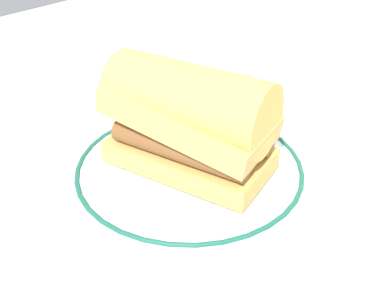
% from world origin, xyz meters
% --- Properties ---
extents(ground_plane, '(1.50, 1.50, 0.00)m').
position_xyz_m(ground_plane, '(0.00, 0.00, 0.00)').
color(ground_plane, silver).
extents(plate, '(0.30, 0.30, 0.01)m').
position_xyz_m(plate, '(0.00, 0.02, 0.01)').
color(plate, white).
rests_on(plate, ground_plane).
extents(sausage_sandwich, '(0.20, 0.13, 0.13)m').
position_xyz_m(sausage_sandwich, '(0.00, 0.02, 0.08)').
color(sausage_sandwich, tan).
rests_on(sausage_sandwich, plate).
extents(drinking_glass, '(0.07, 0.07, 0.09)m').
position_xyz_m(drinking_glass, '(-0.10, 0.22, 0.04)').
color(drinking_glass, silver).
rests_on(drinking_glass, ground_plane).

